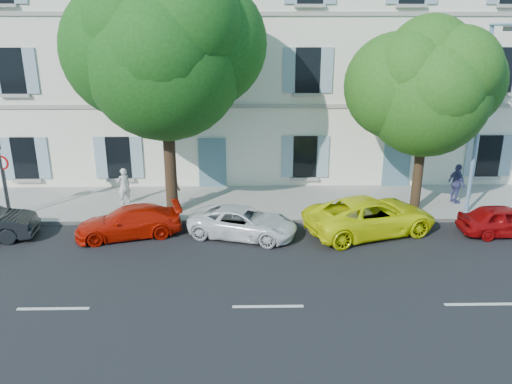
{
  "coord_description": "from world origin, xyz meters",
  "views": [
    {
      "loc": [
        -0.57,
        -16.26,
        7.48
      ],
      "look_at": [
        -0.22,
        2.0,
        1.4
      ],
      "focal_mm": 35.0,
      "sensor_mm": 36.0,
      "label": 1
    }
  ],
  "objects_px": {
    "road_sign": "(4,173)",
    "tree_right": "(426,94)",
    "pedestrian_a": "(124,186)",
    "car_white_coupe": "(243,222)",
    "pedestrian_c": "(457,184)",
    "pedestrian_b": "(172,189)",
    "street_lamp": "(482,112)",
    "tree_left": "(164,60)",
    "car_red_hatchback": "(505,220)",
    "car_yellow_supercar": "(370,216)",
    "car_red_coupe": "(129,222)"
  },
  "relations": [
    {
      "from": "car_red_coupe",
      "to": "car_yellow_supercar",
      "type": "bearing_deg",
      "value": 75.99
    },
    {
      "from": "car_white_coupe",
      "to": "pedestrian_a",
      "type": "xyz_separation_m",
      "value": [
        -5.15,
        3.33,
        0.39
      ]
    },
    {
      "from": "street_lamp",
      "to": "tree_left",
      "type": "bearing_deg",
      "value": 177.9
    },
    {
      "from": "tree_right",
      "to": "pedestrian_a",
      "type": "bearing_deg",
      "value": 174.69
    },
    {
      "from": "car_red_hatchback",
      "to": "tree_right",
      "type": "distance_m",
      "value": 5.61
    },
    {
      "from": "road_sign",
      "to": "pedestrian_b",
      "type": "bearing_deg",
      "value": 5.1
    },
    {
      "from": "car_white_coupe",
      "to": "pedestrian_a",
      "type": "relative_size",
      "value": 2.52
    },
    {
      "from": "tree_right",
      "to": "pedestrian_c",
      "type": "height_order",
      "value": "tree_right"
    },
    {
      "from": "car_yellow_supercar",
      "to": "tree_right",
      "type": "bearing_deg",
      "value": -68.15
    },
    {
      "from": "car_red_coupe",
      "to": "tree_left",
      "type": "distance_m",
      "value": 6.24
    },
    {
      "from": "tree_right",
      "to": "tree_left",
      "type": "bearing_deg",
      "value": 179.8
    },
    {
      "from": "road_sign",
      "to": "pedestrian_b",
      "type": "relative_size",
      "value": 1.46
    },
    {
      "from": "pedestrian_b",
      "to": "car_red_coupe",
      "type": "bearing_deg",
      "value": 102.8
    },
    {
      "from": "road_sign",
      "to": "pedestrian_c",
      "type": "relative_size",
      "value": 1.43
    },
    {
      "from": "car_yellow_supercar",
      "to": "tree_left",
      "type": "distance_m",
      "value": 9.75
    },
    {
      "from": "road_sign",
      "to": "car_yellow_supercar",
      "type": "bearing_deg",
      "value": -7.28
    },
    {
      "from": "car_red_hatchback",
      "to": "street_lamp",
      "type": "xyz_separation_m",
      "value": [
        -0.6,
        1.8,
        3.79
      ]
    },
    {
      "from": "pedestrian_b",
      "to": "road_sign",
      "type": "bearing_deg",
      "value": 44.75
    },
    {
      "from": "car_red_hatchback",
      "to": "pedestrian_c",
      "type": "bearing_deg",
      "value": 8.48
    },
    {
      "from": "car_white_coupe",
      "to": "tree_left",
      "type": "distance_m",
      "value": 6.81
    },
    {
      "from": "car_yellow_supercar",
      "to": "pedestrian_c",
      "type": "bearing_deg",
      "value": -74.61
    },
    {
      "from": "street_lamp",
      "to": "pedestrian_c",
      "type": "bearing_deg",
      "value": 89.7
    },
    {
      "from": "tree_right",
      "to": "pedestrian_b",
      "type": "relative_size",
      "value": 4.42
    },
    {
      "from": "tree_left",
      "to": "road_sign",
      "type": "relative_size",
      "value": 3.84
    },
    {
      "from": "car_white_coupe",
      "to": "pedestrian_c",
      "type": "xyz_separation_m",
      "value": [
        9.22,
        3.15,
        0.46
      ]
    },
    {
      "from": "car_yellow_supercar",
      "to": "road_sign",
      "type": "relative_size",
      "value": 2.02
    },
    {
      "from": "tree_right",
      "to": "pedestrian_b",
      "type": "distance_m",
      "value": 10.88
    },
    {
      "from": "car_white_coupe",
      "to": "car_red_hatchback",
      "type": "distance_m",
      "value": 9.82
    },
    {
      "from": "car_red_hatchback",
      "to": "car_yellow_supercar",
      "type": "bearing_deg",
      "value": 84.87
    },
    {
      "from": "pedestrian_a",
      "to": "pedestrian_b",
      "type": "distance_m",
      "value": 2.28
    },
    {
      "from": "tree_left",
      "to": "pedestrian_b",
      "type": "bearing_deg",
      "value": 95.62
    },
    {
      "from": "street_lamp",
      "to": "pedestrian_a",
      "type": "bearing_deg",
      "value": 173.83
    },
    {
      "from": "car_red_hatchback",
      "to": "street_lamp",
      "type": "relative_size",
      "value": 0.45
    },
    {
      "from": "car_white_coupe",
      "to": "road_sign",
      "type": "distance_m",
      "value": 9.86
    },
    {
      "from": "road_sign",
      "to": "street_lamp",
      "type": "bearing_deg",
      "value": -0.89
    },
    {
      "from": "car_red_coupe",
      "to": "tree_left",
      "type": "height_order",
      "value": "tree_left"
    },
    {
      "from": "car_red_coupe",
      "to": "pedestrian_a",
      "type": "height_order",
      "value": "pedestrian_a"
    },
    {
      "from": "car_red_hatchback",
      "to": "tree_right",
      "type": "xyz_separation_m",
      "value": [
        -2.68,
        2.21,
        4.4
      ]
    },
    {
      "from": "car_red_coupe",
      "to": "road_sign",
      "type": "height_order",
      "value": "road_sign"
    },
    {
      "from": "tree_left",
      "to": "pedestrian_a",
      "type": "xyz_separation_m",
      "value": [
        -2.22,
        1.11,
        -5.35
      ]
    },
    {
      "from": "tree_right",
      "to": "car_white_coupe",
      "type": "bearing_deg",
      "value": -163.01
    },
    {
      "from": "tree_left",
      "to": "tree_right",
      "type": "height_order",
      "value": "tree_left"
    },
    {
      "from": "street_lamp",
      "to": "pedestrian_b",
      "type": "relative_size",
      "value": 4.36
    },
    {
      "from": "car_white_coupe",
      "to": "road_sign",
      "type": "relative_size",
      "value": 1.61
    },
    {
      "from": "road_sign",
      "to": "pedestrian_a",
      "type": "bearing_deg",
      "value": 16.01
    },
    {
      "from": "car_red_coupe",
      "to": "street_lamp",
      "type": "bearing_deg",
      "value": 82.27
    },
    {
      "from": "road_sign",
      "to": "tree_right",
      "type": "bearing_deg",
      "value": 0.41
    },
    {
      "from": "road_sign",
      "to": "street_lamp",
      "type": "distance_m",
      "value": 18.92
    },
    {
      "from": "pedestrian_c",
      "to": "tree_left",
      "type": "bearing_deg",
      "value": 79.7
    },
    {
      "from": "tree_left",
      "to": "pedestrian_c",
      "type": "xyz_separation_m",
      "value": [
        12.16,
        0.93,
        -5.27
      ]
    }
  ]
}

